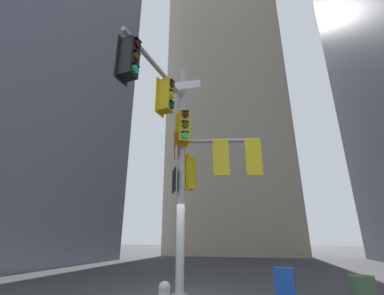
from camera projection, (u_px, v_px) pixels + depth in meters
building_mid_block at (231, 108)px, 34.69m from camera, size 13.24×13.24×36.10m
signal_pole_assembly at (188, 144)px, 7.71m from camera, size 3.08×4.00×7.09m
newspaper_box at (285, 289)px, 6.02m from camera, size 0.45×0.36×0.90m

